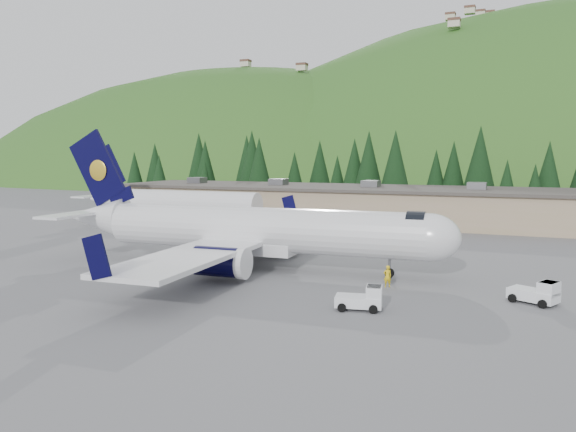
{
  "coord_description": "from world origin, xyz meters",
  "views": [
    {
      "loc": [
        20.69,
        -43.63,
        9.86
      ],
      "look_at": [
        0.0,
        6.0,
        4.0
      ],
      "focal_mm": 35.0,
      "sensor_mm": 36.0,
      "label": 1
    }
  ],
  "objects_px": {
    "airliner": "(250,231)",
    "baggage_tug_a": "(363,299)",
    "baggage_tug_b": "(537,293)",
    "terminal_building": "(338,203)",
    "second_airliner": "(168,202)",
    "ramp_worker": "(387,276)"
  },
  "relations": [
    {
      "from": "ramp_worker",
      "to": "baggage_tug_b",
      "type": "bearing_deg",
      "value": 145.62
    },
    {
      "from": "second_airliner",
      "to": "terminal_building",
      "type": "relative_size",
      "value": 0.39
    },
    {
      "from": "baggage_tug_b",
      "to": "terminal_building",
      "type": "relative_size",
      "value": 0.05
    },
    {
      "from": "terminal_building",
      "to": "ramp_worker",
      "type": "distance_m",
      "value": 44.04
    },
    {
      "from": "airliner",
      "to": "second_airliner",
      "type": "relative_size",
      "value": 1.35
    },
    {
      "from": "terminal_building",
      "to": "second_airliner",
      "type": "bearing_deg",
      "value": -141.22
    },
    {
      "from": "baggage_tug_a",
      "to": "ramp_worker",
      "type": "bearing_deg",
      "value": 78.55
    },
    {
      "from": "airliner",
      "to": "baggage_tug_a",
      "type": "distance_m",
      "value": 16.01
    },
    {
      "from": "baggage_tug_a",
      "to": "ramp_worker",
      "type": "height_order",
      "value": "ramp_worker"
    },
    {
      "from": "second_airliner",
      "to": "airliner",
      "type": "bearing_deg",
      "value": -42.77
    },
    {
      "from": "airliner",
      "to": "baggage_tug_a",
      "type": "xyz_separation_m",
      "value": [
        12.72,
        -9.39,
        -2.58
      ]
    },
    {
      "from": "baggage_tug_b",
      "to": "ramp_worker",
      "type": "height_order",
      "value": "ramp_worker"
    },
    {
      "from": "second_airliner",
      "to": "baggage_tug_a",
      "type": "xyz_separation_m",
      "value": [
        36.56,
        -31.44,
        -2.62
      ]
    },
    {
      "from": "second_airliner",
      "to": "baggage_tug_a",
      "type": "height_order",
      "value": "second_airliner"
    },
    {
      "from": "airliner",
      "to": "baggage_tug_b",
      "type": "distance_m",
      "value": 23.47
    },
    {
      "from": "baggage_tug_a",
      "to": "terminal_building",
      "type": "xyz_separation_m",
      "value": [
        -16.64,
        47.44,
        1.92
      ]
    },
    {
      "from": "baggage_tug_a",
      "to": "ramp_worker",
      "type": "distance_m",
      "value": 6.73
    },
    {
      "from": "airliner",
      "to": "second_airliner",
      "type": "height_order",
      "value": "airliner"
    },
    {
      "from": "baggage_tug_b",
      "to": "terminal_building",
      "type": "height_order",
      "value": "terminal_building"
    },
    {
      "from": "baggage_tug_b",
      "to": "second_airliner",
      "type": "bearing_deg",
      "value": 177.4
    },
    {
      "from": "baggage_tug_a",
      "to": "baggage_tug_b",
      "type": "xyz_separation_m",
      "value": [
        10.34,
        5.81,
        0.02
      ]
    },
    {
      "from": "baggage_tug_a",
      "to": "ramp_worker",
      "type": "relative_size",
      "value": 1.92
    }
  ]
}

